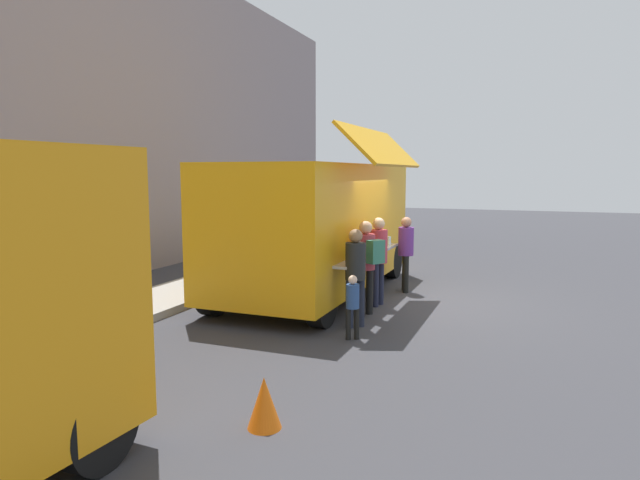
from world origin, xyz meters
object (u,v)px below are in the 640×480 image
traffic_cone_orange (264,403)px  child_near_queue (353,301)px  food_truck_main (317,224)px  trash_bin (290,247)px  customer_mid_with_backpack (367,258)px  customer_rear_waiting (355,269)px  customer_front_ordering (378,253)px  customer_extra_browsing (406,247)px

traffic_cone_orange → child_near_queue: size_ratio=0.53×
food_truck_main → child_near_queue: food_truck_main is taller
trash_bin → customer_mid_with_backpack: 6.34m
customer_rear_waiting → child_near_queue: 0.81m
customer_rear_waiting → customer_front_ordering: bearing=-46.0°
customer_extra_browsing → customer_front_ordering: bearing=63.7°
traffic_cone_orange → customer_rear_waiting: (3.94, 0.29, 0.74)m
child_near_queue → customer_front_ordering: bearing=-25.8°
customer_extra_browsing → child_near_queue: bearing=72.5°
traffic_cone_orange → child_near_queue: child_near_queue is taller
customer_rear_waiting → customer_mid_with_backpack: bearing=-44.8°
traffic_cone_orange → customer_extra_browsing: size_ratio=0.33×
customer_mid_with_backpack → customer_extra_browsing: bearing=-64.3°
customer_front_ordering → food_truck_main: bearing=-10.1°
trash_bin → customer_mid_with_backpack: (-4.98, -3.87, 0.62)m
customer_front_ordering → customer_extra_browsing: bearing=-88.1°
traffic_cone_orange → customer_rear_waiting: size_ratio=0.32×
traffic_cone_orange → customer_front_ordering: size_ratio=0.31×
customer_rear_waiting → food_truck_main: bearing=-12.4°
customer_rear_waiting → trash_bin: bearing=-14.1°
food_truck_main → customer_front_ordering: bearing=-110.3°
customer_rear_waiting → customer_extra_browsing: (3.12, -0.16, -0.01)m
customer_front_ordering → customer_rear_waiting: (-1.65, -0.06, -0.04)m
food_truck_main → customer_extra_browsing: food_truck_main is taller
child_near_queue → customer_extra_browsing: bearing=-31.4°
customer_mid_with_backpack → customer_rear_waiting: (-0.82, -0.05, -0.07)m
food_truck_main → customer_rear_waiting: 2.79m
customer_front_ordering → customer_mid_with_backpack: size_ratio=1.00×
trash_bin → customer_extra_browsing: (-2.68, -4.08, 0.54)m
traffic_cone_orange → customer_front_ordering: 5.65m
trash_bin → customer_rear_waiting: 7.02m
customer_front_ordering → customer_rear_waiting: 1.65m
customer_front_ordering → customer_extra_browsing: (1.47, -0.22, -0.06)m
trash_bin → customer_rear_waiting: bearing=-146.0°
traffic_cone_orange → trash_bin: trash_bin is taller
customer_rear_waiting → customer_extra_browsing: customer_rear_waiting is taller
trash_bin → child_near_queue: 7.68m
traffic_cone_orange → customer_extra_browsing: customer_extra_browsing is taller
traffic_cone_orange → customer_extra_browsing: (7.06, 0.13, 0.73)m
customer_mid_with_backpack → food_truck_main: bearing=-11.3°
food_truck_main → customer_front_ordering: food_truck_main is taller
traffic_cone_orange → customer_mid_with_backpack: 4.84m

